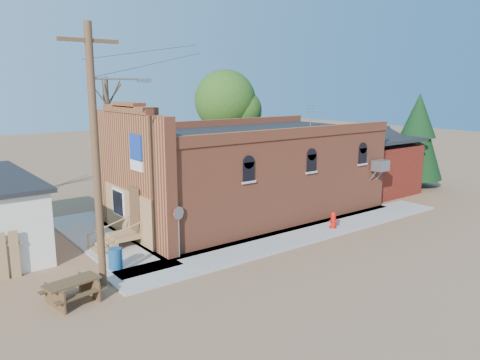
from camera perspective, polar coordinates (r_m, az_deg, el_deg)
ground at (r=20.95m, az=6.56°, el=-8.09°), size 120.00×120.00×0.00m
sidewalk_south at (r=22.55m, az=7.74°, el=-6.59°), size 19.00×2.20×0.08m
sidewalk_west at (r=22.59m, az=-16.26°, el=-6.93°), size 2.60×10.00×0.08m
brick_bar at (r=25.41m, az=0.76°, el=0.91°), size 16.40×7.97×6.30m
red_shed at (r=32.38m, az=14.62°, el=2.68°), size 5.40×6.40×4.30m
utility_pole at (r=16.50m, az=-17.04°, el=3.27°), size 3.12×0.26×9.00m
tree_bare_near at (r=29.24m, az=-15.90°, el=9.00°), size 2.80×2.80×7.65m
tree_leafy at (r=34.03m, az=-1.82°, el=9.64°), size 4.40×4.40×8.15m
evergreen_tree at (r=34.62m, az=20.82°, el=5.26°), size 3.60×3.60×6.50m
fire_hydrant at (r=23.55m, az=11.30°, el=-4.80°), size 0.46×0.43×0.82m
stop_sign at (r=19.08m, az=-7.51°, el=-4.63°), size 0.57×0.22×2.15m
trash_barrel at (r=18.76m, az=-14.94°, el=-9.22°), size 0.68×0.68×0.80m
picnic_table at (r=16.58m, az=-19.76°, el=-12.32°), size 1.95×1.59×0.73m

